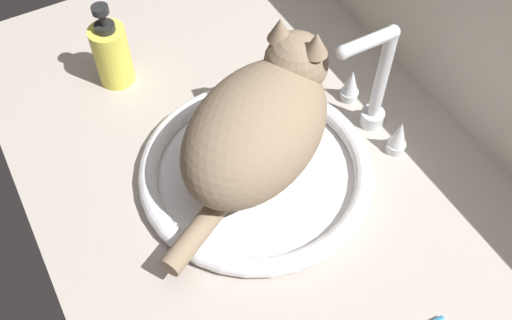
% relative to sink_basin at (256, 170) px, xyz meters
% --- Properties ---
extents(countertop, '(1.19, 0.70, 0.03)m').
position_rel_sink_basin_xyz_m(countertop, '(0.02, 0.01, -0.03)').
color(countertop, '#ADA399').
rests_on(countertop, ground).
extents(backsplash_wall, '(1.19, 0.02, 0.32)m').
position_rel_sink_basin_xyz_m(backsplash_wall, '(0.02, 0.37, 0.12)').
color(backsplash_wall, silver).
rests_on(backsplash_wall, ground).
extents(sink_basin, '(0.37, 0.37, 0.03)m').
position_rel_sink_basin_xyz_m(sink_basin, '(0.00, 0.00, 0.00)').
color(sink_basin, white).
rests_on(sink_basin, countertop).
extents(faucet, '(0.16, 0.12, 0.21)m').
position_rel_sink_basin_xyz_m(faucet, '(0.00, 0.22, 0.07)').
color(faucet, silver).
rests_on(faucet, countertop).
extents(cat, '(0.29, 0.37, 0.19)m').
position_rel_sink_basin_xyz_m(cat, '(-0.01, 0.01, 0.10)').
color(cat, '#8C755B').
rests_on(cat, sink_basin).
extents(soap_pump_bottle, '(0.06, 0.06, 0.16)m').
position_rel_sink_basin_xyz_m(soap_pump_bottle, '(-0.31, -0.11, 0.05)').
color(soap_pump_bottle, '#E5DB4C').
rests_on(soap_pump_bottle, countertop).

